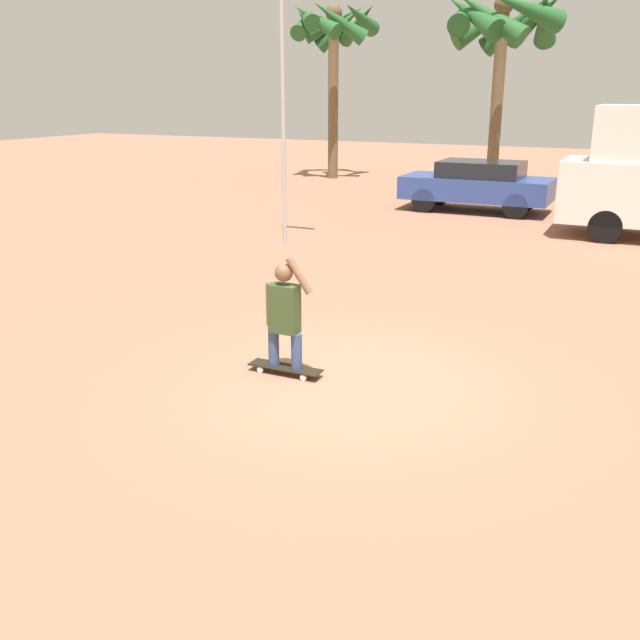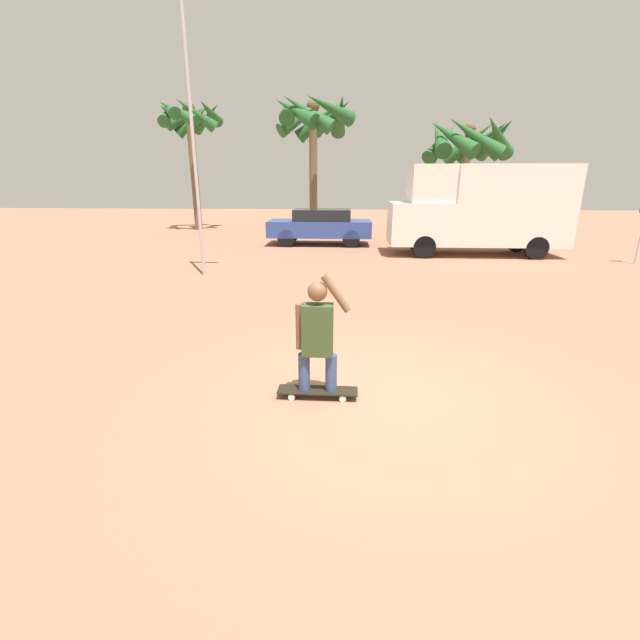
{
  "view_description": "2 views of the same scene",
  "coord_description": "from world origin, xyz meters",
  "px_view_note": "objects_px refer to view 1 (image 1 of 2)",
  "views": [
    {
      "loc": [
        3.24,
        -7.57,
        3.49
      ],
      "look_at": [
        -0.43,
        0.14,
        0.72
      ],
      "focal_mm": 40.0,
      "sensor_mm": 36.0,
      "label": 1
    },
    {
      "loc": [
        -0.47,
        -4.81,
        2.52
      ],
      "look_at": [
        -0.83,
        0.5,
        0.82
      ],
      "focal_mm": 24.0,
      "sensor_mm": 36.0,
      "label": 2
    }
  ],
  "objects_px": {
    "palm_tree_far_left": "(332,30)",
    "flagpole": "(285,49)",
    "person_skateboarder": "(284,311)",
    "parked_car_blue": "(477,184)",
    "palm_tree_center_background": "(504,22)",
    "skateboard": "(285,368)"
  },
  "relations": [
    {
      "from": "palm_tree_center_background",
      "to": "person_skateboarder",
      "type": "bearing_deg",
      "value": -85.23
    },
    {
      "from": "parked_car_blue",
      "to": "palm_tree_center_background",
      "type": "height_order",
      "value": "palm_tree_center_background"
    },
    {
      "from": "palm_tree_far_left",
      "to": "flagpole",
      "type": "height_order",
      "value": "flagpole"
    },
    {
      "from": "skateboard",
      "to": "palm_tree_far_left",
      "type": "distance_m",
      "value": 22.09
    },
    {
      "from": "palm_tree_far_left",
      "to": "flagpole",
      "type": "xyz_separation_m",
      "value": [
        4.63,
        -12.61,
        -1.35
      ]
    },
    {
      "from": "parked_car_blue",
      "to": "palm_tree_center_background",
      "type": "bearing_deg",
      "value": 97.59
    },
    {
      "from": "parked_car_blue",
      "to": "person_skateboarder",
      "type": "bearing_deg",
      "value": -86.33
    },
    {
      "from": "skateboard",
      "to": "parked_car_blue",
      "type": "relative_size",
      "value": 0.23
    },
    {
      "from": "palm_tree_center_background",
      "to": "flagpole",
      "type": "height_order",
      "value": "flagpole"
    },
    {
      "from": "person_skateboarder",
      "to": "flagpole",
      "type": "height_order",
      "value": "flagpole"
    },
    {
      "from": "parked_car_blue",
      "to": "palm_tree_center_background",
      "type": "xyz_separation_m",
      "value": [
        -0.71,
        5.33,
        4.89
      ]
    },
    {
      "from": "flagpole",
      "to": "palm_tree_center_background",
      "type": "bearing_deg",
      "value": 80.08
    },
    {
      "from": "skateboard",
      "to": "person_skateboarder",
      "type": "distance_m",
      "value": 0.77
    },
    {
      "from": "palm_tree_center_background",
      "to": "flagpole",
      "type": "relative_size",
      "value": 0.9
    },
    {
      "from": "palm_tree_far_left",
      "to": "flagpole",
      "type": "bearing_deg",
      "value": -69.85
    },
    {
      "from": "palm_tree_far_left",
      "to": "parked_car_blue",
      "type": "bearing_deg",
      "value": -38.11
    },
    {
      "from": "skateboard",
      "to": "flagpole",
      "type": "relative_size",
      "value": 0.13
    },
    {
      "from": "parked_car_blue",
      "to": "palm_tree_far_left",
      "type": "bearing_deg",
      "value": 141.89
    },
    {
      "from": "person_skateboarder",
      "to": "palm_tree_far_left",
      "type": "bearing_deg",
      "value": 112.97
    },
    {
      "from": "person_skateboarder",
      "to": "parked_car_blue",
      "type": "relative_size",
      "value": 0.34
    },
    {
      "from": "skateboard",
      "to": "palm_tree_far_left",
      "type": "bearing_deg",
      "value": 112.97
    },
    {
      "from": "parked_car_blue",
      "to": "flagpole",
      "type": "bearing_deg",
      "value": -112.68
    }
  ]
}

